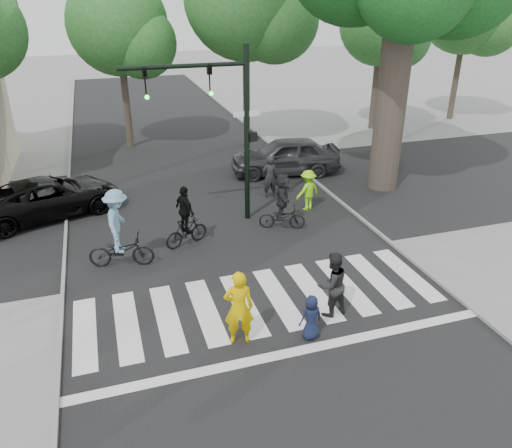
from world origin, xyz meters
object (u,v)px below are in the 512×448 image
(pedestrian_adult, at_px, (332,284))
(car_grey, at_px, (285,156))
(traffic_signal, at_px, (222,112))
(pedestrian_woman, at_px, (239,308))
(cyclist_mid, at_px, (186,222))
(car_suv, at_px, (49,197))
(cyclist_right, at_px, (282,204))
(pedestrian_child, at_px, (311,317))
(cyclist_left, at_px, (119,234))

(pedestrian_adult, bearing_deg, car_grey, -115.20)
(pedestrian_adult, bearing_deg, traffic_signal, -90.22)
(pedestrian_woman, bearing_deg, cyclist_mid, -76.34)
(traffic_signal, height_order, car_grey, traffic_signal)
(pedestrian_adult, height_order, car_grey, pedestrian_adult)
(pedestrian_adult, relative_size, car_grey, 0.36)
(car_grey, bearing_deg, car_suv, -70.73)
(cyclist_right, distance_m, car_grey, 5.69)
(traffic_signal, distance_m, pedestrian_woman, 7.38)
(pedestrian_child, bearing_deg, cyclist_left, -55.99)
(pedestrian_woman, relative_size, pedestrian_adult, 1.09)
(pedestrian_child, distance_m, cyclist_mid, 5.94)
(cyclist_right, bearing_deg, cyclist_mid, -176.32)
(pedestrian_child, xyz_separation_m, cyclist_right, (1.47, 5.84, 0.32))
(pedestrian_child, relative_size, cyclist_left, 0.47)
(car_suv, bearing_deg, pedestrian_child, -165.55)
(traffic_signal, height_order, cyclist_mid, traffic_signal)
(cyclist_mid, bearing_deg, car_suv, 138.00)
(pedestrian_woman, bearing_deg, cyclist_left, -51.59)
(pedestrian_child, distance_m, car_suv, 11.34)
(pedestrian_child, distance_m, pedestrian_adult, 1.19)
(cyclist_right, bearing_deg, car_suv, 154.51)
(pedestrian_adult, height_order, car_suv, pedestrian_adult)
(car_suv, height_order, car_grey, car_grey)
(pedestrian_woman, bearing_deg, cyclist_right, -108.81)
(pedestrian_woman, relative_size, pedestrian_child, 1.65)
(pedestrian_woman, height_order, pedestrian_adult, pedestrian_woman)
(traffic_signal, distance_m, car_suv, 7.18)
(pedestrian_child, height_order, cyclist_left, cyclist_left)
(traffic_signal, relative_size, cyclist_left, 2.47)
(traffic_signal, xyz_separation_m, pedestrian_woman, (-1.37, -6.63, -2.95))
(pedestrian_woman, bearing_deg, car_grey, -105.05)
(traffic_signal, bearing_deg, cyclist_left, -150.18)
(pedestrian_adult, distance_m, car_suv, 11.26)
(traffic_signal, relative_size, cyclist_mid, 2.98)
(pedestrian_woman, relative_size, cyclist_right, 0.94)
(car_suv, bearing_deg, pedestrian_woman, -172.14)
(traffic_signal, distance_m, pedestrian_child, 7.76)
(pedestrian_woman, relative_size, car_grey, 0.39)
(cyclist_mid, relative_size, cyclist_right, 1.00)
(pedestrian_child, distance_m, cyclist_left, 6.32)
(cyclist_mid, bearing_deg, cyclist_left, -160.38)
(cyclist_right, bearing_deg, traffic_signal, 146.12)
(traffic_signal, xyz_separation_m, car_grey, (3.85, 4.12, -3.08))
(pedestrian_child, relative_size, cyclist_right, 0.57)
(traffic_signal, xyz_separation_m, cyclist_mid, (-1.63, -1.38, -3.07))
(cyclist_right, height_order, car_suv, cyclist_right)
(pedestrian_adult, height_order, cyclist_mid, cyclist_mid)
(pedestrian_adult, height_order, cyclist_right, cyclist_right)
(pedestrian_adult, bearing_deg, car_suv, -61.68)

